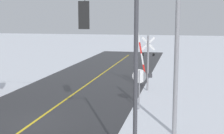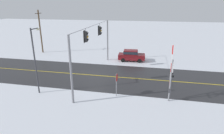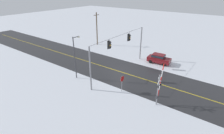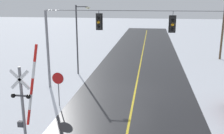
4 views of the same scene
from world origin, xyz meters
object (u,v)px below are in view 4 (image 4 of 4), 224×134
object	(u,v)px
stop_sign	(58,82)
railroad_crossing	(24,101)
streetlamp_near	(79,33)
utility_pole	(223,26)

from	to	relation	value
stop_sign	railroad_crossing	world-z (taller)	railroad_crossing
streetlamp_near	utility_pole	distance (m)	17.31
stop_sign	utility_pole	xyz separation A→B (m)	(14.26, 16.57, 2.21)
railroad_crossing	utility_pole	world-z (taller)	utility_pole
stop_sign	railroad_crossing	distance (m)	4.98
utility_pole	railroad_crossing	bearing A→B (deg)	-123.32
streetlamp_near	utility_pole	xyz separation A→B (m)	(14.94, 8.73, 0.01)
railroad_crossing	utility_pole	bearing A→B (deg)	56.68
streetlamp_near	utility_pole	size ratio (longest dim) A/B	0.86
stop_sign	streetlamp_near	size ratio (longest dim) A/B	0.36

